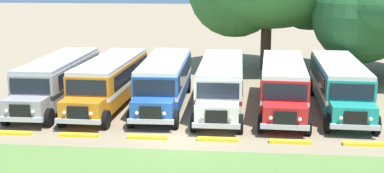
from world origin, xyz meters
TOP-DOWN VIEW (x-y plane):
  - ground_plane at (0.00, 0.00)m, footprint 220.00×220.00m
  - parked_bus_slot_0 at (-8.51, 5.77)m, footprint 2.70×10.84m
  - parked_bus_slot_1 at (-5.22, 5.71)m, footprint 3.00×10.88m
  - parked_bus_slot_2 at (-1.88, 6.06)m, footprint 2.90×10.87m
  - parked_bus_slot_3 at (1.62, 5.64)m, footprint 2.69×10.84m
  - parked_bus_slot_4 at (5.30, 5.75)m, footprint 3.18×10.91m
  - parked_bus_slot_5 at (8.64, 6.09)m, footprint 3.04×10.89m
  - curb_wheelstop_0 at (-8.68, -0.59)m, footprint 2.00×0.36m
  - curb_wheelstop_1 at (-5.21, -0.59)m, footprint 2.00×0.36m
  - curb_wheelstop_2 at (-1.74, -0.59)m, footprint 2.00×0.36m
  - curb_wheelstop_3 at (1.74, -0.59)m, footprint 2.00×0.36m
  - curb_wheelstop_4 at (5.21, -0.59)m, footprint 2.00×0.36m
  - curb_wheelstop_5 at (8.68, -0.59)m, footprint 2.00×0.36m

SIDE VIEW (x-z plane):
  - ground_plane at x=0.00m, z-range 0.00..0.00m
  - curb_wheelstop_0 at x=-8.68m, z-range 0.00..0.15m
  - curb_wheelstop_1 at x=-5.21m, z-range 0.00..0.15m
  - curb_wheelstop_2 at x=-1.74m, z-range 0.00..0.15m
  - curb_wheelstop_3 at x=1.74m, z-range 0.00..0.15m
  - curb_wheelstop_4 at x=5.21m, z-range 0.00..0.15m
  - curb_wheelstop_5 at x=8.68m, z-range 0.00..0.15m
  - parked_bus_slot_0 at x=-8.51m, z-range 0.17..2.99m
  - parked_bus_slot_1 at x=-5.22m, z-range 0.17..2.99m
  - parked_bus_slot_2 at x=-1.88m, z-range 0.17..2.99m
  - parked_bus_slot_3 at x=1.62m, z-range 0.17..2.99m
  - parked_bus_slot_4 at x=5.30m, z-range 0.17..2.99m
  - parked_bus_slot_5 at x=8.64m, z-range 0.17..2.99m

